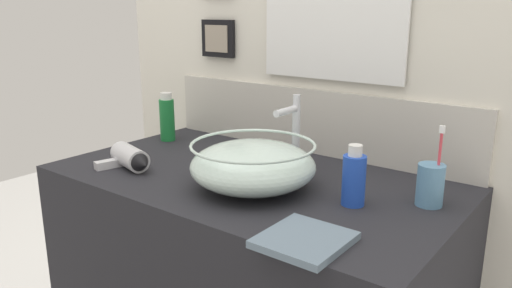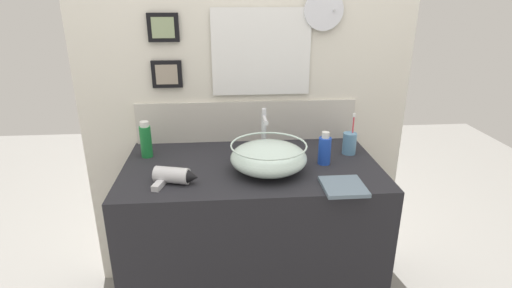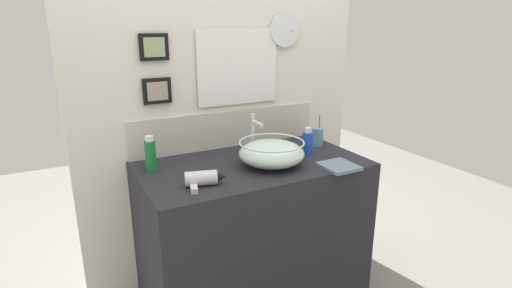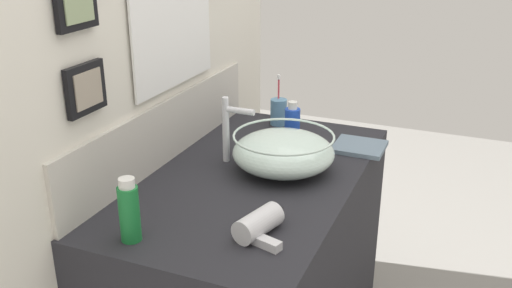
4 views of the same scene
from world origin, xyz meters
The scene contains 9 objects.
vanity_counter centered at (0.00, 0.00, 0.43)m, with size 1.17×0.65×0.85m, color #232328.
back_panel centered at (0.00, 0.35, 1.23)m, with size 1.71×0.09×2.46m.
glass_bowl_sink centered at (0.07, -0.08, 0.92)m, with size 0.34×0.34×0.13m.
faucet centered at (0.07, 0.12, 0.98)m, with size 0.02×0.12×0.23m.
hair_drier centered at (-0.33, -0.16, 0.88)m, with size 0.20×0.14×0.07m.
toothbrush_cup centered at (0.48, 0.10, 0.90)m, with size 0.07×0.07×0.20m.
shampoo_bottle centered at (-0.49, 0.14, 0.93)m, with size 0.05×0.05×0.18m.
spray_bottle centered at (0.33, -0.02, 0.92)m, with size 0.06×0.06×0.15m.
hand_towel centered at (0.35, -0.27, 0.86)m, with size 0.17×0.18×0.02m, color slate.
Camera 4 is at (-1.56, -0.66, 1.64)m, focal length 40.00 mm.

